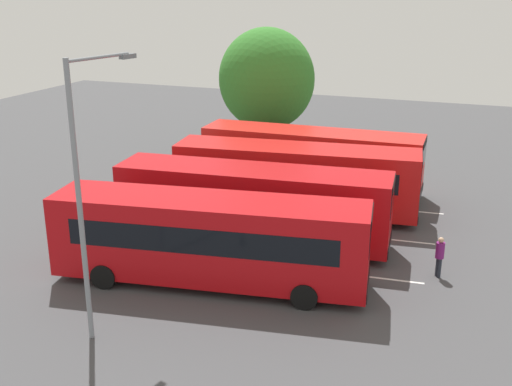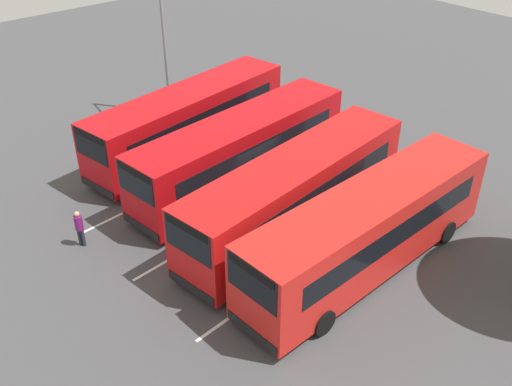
# 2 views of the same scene
# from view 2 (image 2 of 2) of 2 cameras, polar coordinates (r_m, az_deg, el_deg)

# --- Properties ---
(ground_plane) EXTENTS (70.20, 70.20, 0.00)m
(ground_plane) POSITION_cam_2_polar(r_m,az_deg,el_deg) (25.51, 1.22, -0.92)
(ground_plane) COLOR #424244
(bus_far_left) EXTENTS (11.60, 4.17, 3.25)m
(bus_far_left) POSITION_cam_2_polar(r_m,az_deg,el_deg) (28.88, -6.64, 7.14)
(bus_far_left) COLOR #B70C11
(bus_far_left) RESTS_ON ground
(bus_center_left) EXTENTS (11.56, 3.57, 3.25)m
(bus_center_left) POSITION_cam_2_polar(r_m,az_deg,el_deg) (25.89, -1.52, 4.21)
(bus_center_left) COLOR #B70C11
(bus_center_left) RESTS_ON ground
(bus_center_right) EXTENTS (11.58, 3.82, 3.25)m
(bus_center_right) POSITION_cam_2_polar(r_m,az_deg,el_deg) (22.93, 3.86, 0.09)
(bus_center_right) COLOR red
(bus_center_right) RESTS_ON ground
(bus_far_right) EXTENTS (11.44, 2.86, 3.25)m
(bus_far_right) POSITION_cam_2_polar(r_m,az_deg,el_deg) (21.23, 10.94, -3.46)
(bus_far_right) COLOR red
(bus_far_right) RESTS_ON ground
(pedestrian) EXTENTS (0.44, 0.44, 1.59)m
(pedestrian) POSITION_cam_2_polar(r_m,az_deg,el_deg) (23.46, -16.94, -3.10)
(pedestrian) COLOR #232833
(pedestrian) RESTS_ON ground
(street_lamp) EXTENTS (0.68, 2.72, 8.54)m
(street_lamp) POSITION_cam_2_polar(r_m,az_deg,el_deg) (32.20, -8.92, 15.62)
(street_lamp) COLOR gray
(street_lamp) RESTS_ON ground
(lane_stripe_outer_left) EXTENTS (14.39, 1.36, 0.01)m
(lane_stripe_outer_left) POSITION_cam_2_polar(r_m,az_deg,el_deg) (28.08, -4.11, 2.40)
(lane_stripe_outer_left) COLOR silver
(lane_stripe_outer_left) RESTS_ON ground
(lane_stripe_inner_left) EXTENTS (14.39, 1.36, 0.01)m
(lane_stripe_inner_left) POSITION_cam_2_polar(r_m,az_deg,el_deg) (25.51, 1.22, -0.91)
(lane_stripe_inner_left) COLOR silver
(lane_stripe_inner_left) RESTS_ON ground
(lane_stripe_inner_right) EXTENTS (14.39, 1.36, 0.01)m
(lane_stripe_inner_right) POSITION_cam_2_polar(r_m,az_deg,el_deg) (23.31, 7.68, -4.88)
(lane_stripe_inner_right) COLOR silver
(lane_stripe_inner_right) RESTS_ON ground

